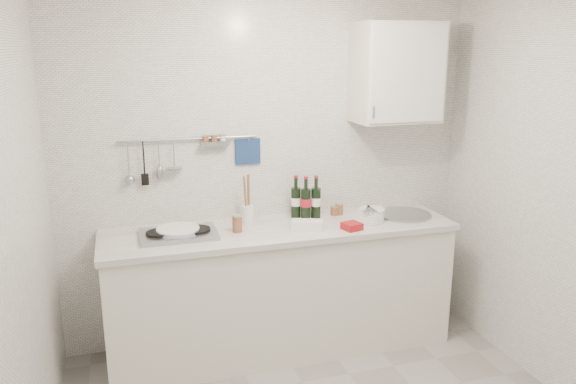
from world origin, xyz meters
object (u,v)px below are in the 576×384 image
object	(u,v)px
wall_cabinet	(397,73)
plate_stack_sink	(370,215)
plate_stack_hob	(177,232)
wine_bottles	(306,197)
utensil_crock	(247,212)

from	to	relation	value
wall_cabinet	plate_stack_sink	distance (m)	1.03
plate_stack_hob	plate_stack_sink	bearing A→B (deg)	-2.38
wall_cabinet	wine_bottles	size ratio (longest dim) A/B	2.26
utensil_crock	plate_stack_sink	bearing A→B (deg)	-12.19
wall_cabinet	utensil_crock	bearing A→B (deg)	178.87
plate_stack_hob	wall_cabinet	bearing A→B (deg)	3.80
wine_bottles	utensil_crock	bearing A→B (deg)	-178.18
plate_stack_sink	wine_bottles	size ratio (longest dim) A/B	0.76
wall_cabinet	plate_stack_hob	xyz separation A→B (m)	(-1.61, -0.11, -1.00)
wall_cabinet	plate_stack_sink	xyz separation A→B (m)	(-0.24, -0.16, -0.99)
wall_cabinet	plate_stack_hob	size ratio (longest dim) A/B	2.26
wine_bottles	utensil_crock	size ratio (longest dim) A/B	0.86
wall_cabinet	wine_bottles	distance (m)	1.10
wine_bottles	plate_stack_sink	bearing A→B (deg)	-25.36
plate_stack_sink	plate_stack_hob	bearing A→B (deg)	177.62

